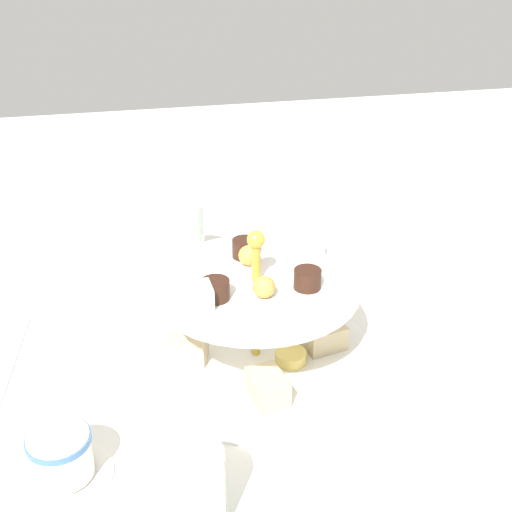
# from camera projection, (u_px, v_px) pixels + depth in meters

# --- Properties ---
(ground_plane) EXTENTS (2.40, 2.40, 0.00)m
(ground_plane) POSITION_uv_depth(u_px,v_px,m) (256.00, 360.00, 0.76)
(ground_plane) COLOR silver
(tiered_serving_stand) EXTENTS (0.28, 0.28, 0.17)m
(tiered_serving_stand) POSITION_uv_depth(u_px,v_px,m) (256.00, 326.00, 0.74)
(tiered_serving_stand) COLOR white
(tiered_serving_stand) RESTS_ON ground_plane
(water_glass_tall_right) EXTENTS (0.07, 0.07, 0.11)m
(water_glass_tall_right) POSITION_uv_depth(u_px,v_px,m) (181.00, 239.00, 0.93)
(water_glass_tall_right) COLOR silver
(water_glass_tall_right) RESTS_ON ground_plane
(water_glass_short_left) EXTENTS (0.06, 0.06, 0.08)m
(water_glass_short_left) POSITION_uv_depth(u_px,v_px,m) (188.00, 492.00, 0.53)
(water_glass_short_left) COLOR silver
(water_glass_short_left) RESTS_ON ground_plane
(teacup_with_saucer) EXTENTS (0.09, 0.09, 0.05)m
(teacup_with_saucer) POSITION_uv_depth(u_px,v_px,m) (62.00, 458.00, 0.59)
(teacup_with_saucer) COLOR white
(teacup_with_saucer) RESTS_ON ground_plane
(butter_knife_left) EXTENTS (0.09, 0.16, 0.00)m
(butter_knife_left) POSITION_uv_depth(u_px,v_px,m) (421.00, 286.00, 0.91)
(butter_knife_left) COLOR silver
(butter_knife_left) RESTS_ON ground_plane
(butter_knife_right) EXTENTS (0.03, 0.17, 0.00)m
(butter_knife_right) POSITION_uv_depth(u_px,v_px,m) (11.00, 358.00, 0.76)
(butter_knife_right) COLOR silver
(butter_knife_right) RESTS_ON ground_plane
(water_glass_mid_back) EXTENTS (0.06, 0.06, 0.09)m
(water_glass_mid_back) POSITION_uv_depth(u_px,v_px,m) (417.00, 424.00, 0.60)
(water_glass_mid_back) COLOR silver
(water_glass_mid_back) RESTS_ON ground_plane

